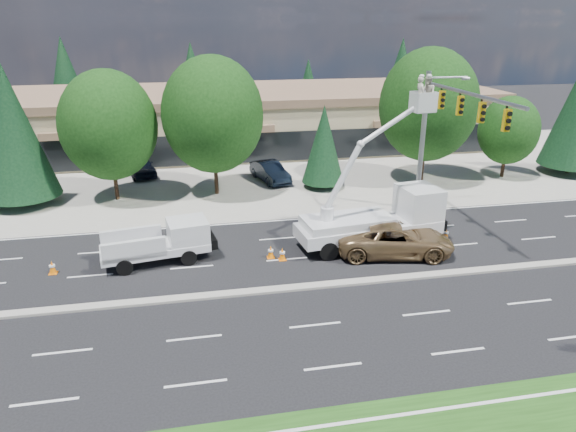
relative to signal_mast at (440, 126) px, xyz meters
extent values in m
plane|color=black|center=(-10.03, -7.04, -6.06)|extent=(140.00, 140.00, 0.00)
cube|color=gray|center=(-10.03, 12.96, -6.05)|extent=(140.00, 22.00, 0.01)
cube|color=gray|center=(-10.03, -7.04, -6.00)|extent=(120.00, 0.55, 0.12)
cube|color=tan|center=(-10.03, 22.96, -3.56)|extent=(50.00, 15.00, 5.00)
cube|color=#7D5F48|center=(-10.03, 22.96, -0.91)|extent=(50.40, 15.40, 0.70)
cube|color=black|center=(-10.03, 15.41, -4.56)|extent=(48.00, 0.12, 2.60)
cylinder|color=#332114|center=(-26.03, 7.96, -5.66)|extent=(0.26, 0.26, 0.80)
cone|color=black|center=(-26.03, 7.96, -0.98)|extent=(4.80, 4.80, 8.77)
cylinder|color=#332114|center=(-20.03, 7.96, -4.60)|extent=(0.28, 0.28, 2.92)
ellipsoid|color=black|center=(-20.03, 7.96, -0.78)|extent=(6.49, 6.49, 7.46)
cylinder|color=#332114|center=(-13.03, 7.96, -4.47)|extent=(0.28, 0.28, 3.18)
ellipsoid|color=black|center=(-13.03, 7.96, -0.31)|extent=(7.07, 7.07, 8.13)
cylinder|color=#332114|center=(-5.03, 7.96, -5.66)|extent=(0.26, 0.26, 0.80)
cone|color=black|center=(-5.03, 7.96, -2.72)|extent=(3.16, 3.16, 5.77)
cylinder|color=#332114|center=(2.97, 7.96, -4.41)|extent=(0.28, 0.28, 3.30)
ellipsoid|color=black|center=(2.97, 7.96, -0.10)|extent=(7.33, 7.33, 8.43)
cylinder|color=#332114|center=(9.97, 7.96, -5.01)|extent=(0.28, 0.28, 2.10)
ellipsoid|color=black|center=(9.97, 7.96, -2.27)|extent=(4.66, 4.66, 5.36)
cylinder|color=#332114|center=(15.97, 7.96, -5.66)|extent=(0.26, 0.26, 0.80)
cylinder|color=#332114|center=(-28.03, 34.96, -5.66)|extent=(0.26, 0.26, 0.80)
cone|color=black|center=(-28.03, 34.96, -0.57)|extent=(5.19, 5.19, 9.48)
cylinder|color=#332114|center=(-14.03, 34.96, -5.66)|extent=(0.26, 0.26, 0.80)
cone|color=black|center=(-14.03, 34.96, -0.95)|extent=(4.83, 4.83, 8.83)
cylinder|color=#332114|center=(-0.03, 34.96, -5.66)|extent=(0.26, 0.26, 0.80)
cone|color=black|center=(-0.03, 34.96, -2.05)|extent=(3.78, 3.78, 6.91)
cylinder|color=#332114|center=(11.97, 34.96, -5.66)|extent=(0.26, 0.26, 0.80)
cone|color=black|center=(11.97, 34.96, -0.80)|extent=(4.97, 4.97, 9.08)
cylinder|color=gray|center=(-0.03, 2.16, -1.56)|extent=(0.32, 0.32, 9.00)
cylinder|color=gray|center=(-0.03, -2.84, 2.24)|extent=(0.20, 10.00, 0.20)
cylinder|color=gray|center=(1.27, 2.16, 2.54)|extent=(2.60, 0.12, 0.12)
cube|color=gold|center=(-0.03, 0.16, 1.49)|extent=(0.32, 0.22, 1.05)
cube|color=gold|center=(-0.03, -2.04, 1.49)|extent=(0.32, 0.22, 1.05)
cube|color=gold|center=(-0.03, -4.24, 1.49)|extent=(0.32, 0.22, 1.05)
cube|color=gold|center=(-0.03, -6.44, 1.49)|extent=(0.32, 0.22, 1.05)
cube|color=silver|center=(-16.83, -2.84, -5.28)|extent=(5.76, 2.91, 0.41)
cube|color=silver|center=(-15.12, -2.55, -4.64)|extent=(2.32, 2.28, 1.37)
cube|color=black|center=(-14.53, -2.45, -4.45)|extent=(0.36, 1.73, 0.92)
cube|color=silver|center=(-18.06, -2.17, -4.82)|extent=(3.12, 0.79, 1.01)
cube|color=silver|center=(-17.77, -3.89, -4.82)|extent=(3.12, 0.79, 1.01)
cube|color=silver|center=(-5.16, -2.84, -5.03)|extent=(8.41, 3.43, 0.72)
cube|color=silver|center=(-2.12, -2.47, -3.96)|extent=(2.32, 2.63, 2.04)
cube|color=black|center=(-1.36, -2.38, -3.81)|extent=(0.33, 2.04, 1.23)
cube|color=silver|center=(-6.48, -3.01, -4.47)|extent=(5.16, 2.93, 0.51)
cylinder|color=silver|center=(-7.70, -3.16, -3.91)|extent=(0.72, 0.72, 0.82)
cube|color=silver|center=(-2.44, -2.51, 1.85)|extent=(1.23, 1.05, 1.10)
imported|color=beige|center=(-2.66, -2.54, 2.27)|extent=(0.50, 0.69, 1.76)
imported|color=beige|center=(-2.21, -2.48, 2.27)|extent=(0.77, 0.93, 1.76)
ellipsoid|color=white|center=(-2.66, -2.54, 3.16)|extent=(0.27, 0.27, 0.18)
ellipsoid|color=white|center=(-2.21, -2.48, 3.16)|extent=(0.27, 0.27, 0.18)
cube|color=orange|center=(-21.90, -3.21, -6.04)|extent=(0.40, 0.40, 0.03)
cone|color=orange|center=(-21.90, -3.21, -5.71)|extent=(0.36, 0.36, 0.70)
cylinder|color=white|center=(-21.90, -3.21, -5.64)|extent=(0.29, 0.29, 0.10)
cube|color=orange|center=(-10.84, -3.48, -6.04)|extent=(0.40, 0.40, 0.03)
cone|color=orange|center=(-10.84, -3.48, -5.71)|extent=(0.36, 0.36, 0.70)
cylinder|color=white|center=(-10.84, -3.48, -5.64)|extent=(0.29, 0.29, 0.10)
cube|color=orange|center=(-10.27, -3.85, -6.04)|extent=(0.40, 0.40, 0.03)
cone|color=orange|center=(-10.27, -3.85, -5.71)|extent=(0.36, 0.36, 0.70)
cylinder|color=white|center=(-10.27, -3.85, -5.64)|extent=(0.29, 0.29, 0.10)
cube|color=orange|center=(-3.95, -3.44, -6.04)|extent=(0.40, 0.40, 0.03)
cone|color=orange|center=(-3.95, -3.44, -5.71)|extent=(0.36, 0.36, 0.70)
cylinder|color=white|center=(-3.95, -3.44, -5.64)|extent=(0.29, 0.29, 0.10)
cube|color=orange|center=(-0.46, -2.94, -6.04)|extent=(0.40, 0.40, 0.03)
cone|color=orange|center=(-0.46, -2.94, -5.71)|extent=(0.36, 0.36, 0.70)
cylinder|color=white|center=(-0.46, -2.94, -5.64)|extent=(0.29, 0.29, 0.10)
imported|color=olive|center=(-4.17, -4.24, -5.18)|extent=(6.73, 4.03, 1.75)
imported|color=black|center=(-18.94, 13.96, -5.23)|extent=(3.35, 5.20, 1.65)
imported|color=black|center=(-8.70, 10.28, -5.29)|extent=(2.85, 4.92, 1.53)
camera|label=1|loc=(-14.59, -28.10, 5.96)|focal=32.00mm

